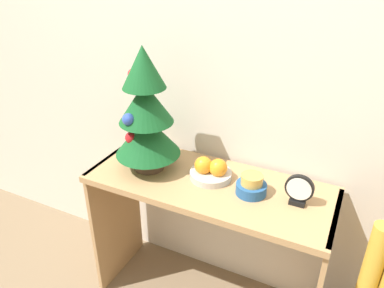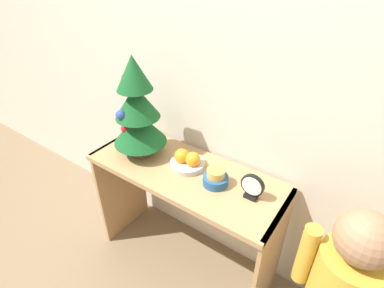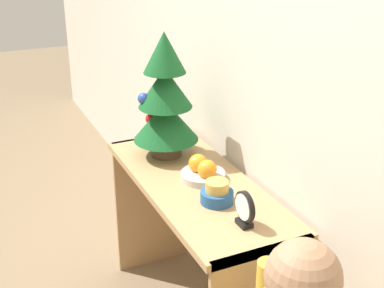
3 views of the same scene
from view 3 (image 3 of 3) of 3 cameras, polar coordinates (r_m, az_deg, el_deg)
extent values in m
cube|color=beige|center=(2.18, 6.78, 9.20)|extent=(7.00, 0.05, 2.50)
cube|color=tan|center=(2.25, 0.39, -4.35)|extent=(1.09, 0.44, 0.03)
cube|color=tan|center=(2.85, -4.24, -6.17)|extent=(0.02, 0.40, 0.75)
cylinder|color=#4C3828|center=(2.48, -2.75, -0.60)|extent=(0.14, 0.14, 0.05)
cylinder|color=brown|center=(2.46, -2.77, 0.36)|extent=(0.02, 0.02, 0.04)
cone|color=#145123|center=(2.42, -2.82, 2.51)|extent=(0.30, 0.30, 0.18)
cone|color=#145123|center=(2.37, -2.89, 6.06)|extent=(0.24, 0.24, 0.18)
cone|color=#145123|center=(2.33, -2.97, 9.76)|extent=(0.19, 0.19, 0.18)
sphere|color=#2D4CA8|center=(2.41, -2.86, 8.81)|extent=(0.06, 0.06, 0.06)
sphere|color=red|center=(2.32, -2.12, 8.37)|extent=(0.04, 0.04, 0.04)
sphere|color=#2D4CA8|center=(2.38, -5.19, 4.85)|extent=(0.05, 0.05, 0.05)
sphere|color=red|center=(2.45, -4.36, 2.70)|extent=(0.05, 0.05, 0.05)
sphere|color=gold|center=(2.37, -3.48, 8.61)|extent=(0.05, 0.05, 0.05)
sphere|color=red|center=(2.37, -3.58, 9.12)|extent=(0.05, 0.05, 0.05)
cylinder|color=#B7B2A8|center=(2.25, 1.17, -3.40)|extent=(0.19, 0.19, 0.03)
sphere|color=orange|center=(2.21, 1.63, -2.73)|extent=(0.08, 0.08, 0.08)
sphere|color=orange|center=(2.26, 0.66, -2.09)|extent=(0.08, 0.08, 0.08)
cylinder|color=#235189|center=(2.08, 2.67, -5.64)|extent=(0.13, 0.13, 0.05)
cylinder|color=gold|center=(2.05, 2.69, -4.54)|extent=(0.09, 0.09, 0.04)
cube|color=black|center=(1.94, 5.59, -8.38)|extent=(0.06, 0.04, 0.02)
cylinder|color=black|center=(1.91, 5.67, -6.66)|extent=(0.11, 0.02, 0.11)
cylinder|color=white|center=(1.91, 5.41, -6.72)|extent=(0.10, 0.00, 0.10)
sphere|color=#997051|center=(1.51, 11.77, -13.71)|extent=(0.21, 0.21, 0.21)
camera|label=1|loc=(1.34, -44.52, 12.18)|focal=35.00mm
camera|label=2|loc=(1.05, -35.89, 17.30)|focal=28.00mm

